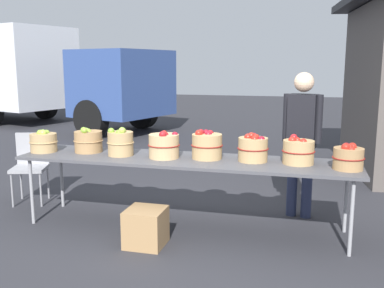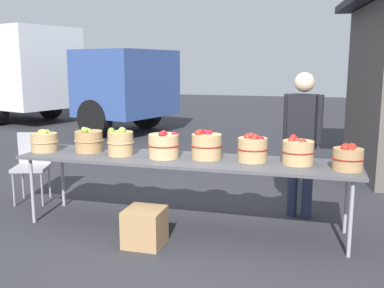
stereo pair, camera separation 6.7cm
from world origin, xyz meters
TOP-DOWN VIEW (x-y plane):
  - ground_plane at (0.00, 0.00)m, footprint 40.00×40.00m
  - market_table at (0.00, 0.00)m, footprint 3.50×0.76m
  - apple_basket_green_0 at (-1.61, -0.05)m, footprint 0.31×0.31m
  - apple_basket_green_1 at (-1.13, 0.07)m, footprint 0.32×0.32m
  - apple_basket_green_2 at (-0.70, -0.02)m, footprint 0.29×0.29m
  - apple_basket_red_0 at (-0.22, -0.02)m, footprint 0.33×0.33m
  - apple_basket_red_1 at (0.22, 0.06)m, footprint 0.33×0.33m
  - apple_basket_red_2 at (0.70, 0.06)m, footprint 0.31×0.31m
  - apple_basket_red_3 at (1.14, 0.05)m, footprint 0.32×0.32m
  - apple_basket_red_4 at (1.59, -0.07)m, footprint 0.29×0.29m
  - vendor_adult at (1.16, 0.68)m, footprint 0.42×0.27m
  - box_truck at (-6.69, 6.96)m, footprint 7.99×4.38m
  - folding_chair at (-2.11, 0.40)m, footprint 0.50×0.50m
  - produce_crate at (-0.23, -0.54)m, footprint 0.36×0.36m

SIDE VIEW (x-z plane):
  - ground_plane at x=0.00m, z-range 0.00..0.00m
  - produce_crate at x=-0.23m, z-range 0.00..0.36m
  - folding_chair at x=-2.11m, z-range 0.08..0.94m
  - market_table at x=0.00m, z-range 0.34..1.09m
  - apple_basket_green_0 at x=-1.61m, z-range 0.73..0.99m
  - apple_basket_red_4 at x=1.59m, z-range 0.74..0.99m
  - apple_basket_red_3 at x=1.14m, z-range 0.73..1.02m
  - apple_basket_green_1 at x=-1.13m, z-range 0.73..1.02m
  - apple_basket_red_2 at x=0.70m, z-range 0.74..1.03m
  - apple_basket_red_0 at x=-0.22m, z-range 0.74..1.03m
  - apple_basket_green_2 at x=-0.70m, z-range 0.73..1.04m
  - apple_basket_red_1 at x=0.22m, z-range 0.74..1.04m
  - vendor_adult at x=1.16m, z-range 0.14..1.77m
  - box_truck at x=-6.69m, z-range 0.11..2.86m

